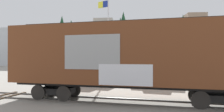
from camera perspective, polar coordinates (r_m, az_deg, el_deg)
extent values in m
plane|color=gray|center=(12.38, 4.20, -12.45)|extent=(260.00, 260.00, 0.00)
cube|color=#4C4742|center=(11.67, 3.96, -13.00)|extent=(59.91, 3.53, 0.08)
cube|color=#4C4742|center=(13.06, 5.12, -11.63)|extent=(59.91, 3.53, 0.08)
cube|color=#423323|center=(16.21, -27.49, -9.39)|extent=(0.38, 2.51, 0.07)
cube|color=#423323|center=(15.72, -25.40, -9.68)|extent=(0.38, 2.51, 0.07)
cube|color=brown|center=(12.10, 4.57, 0.59)|extent=(14.30, 3.55, 3.39)
cube|color=#2D2823|center=(12.26, 4.57, 9.11)|extent=(13.46, 1.17, 0.24)
cube|color=#999999|center=(11.21, -5.62, 1.10)|extent=(3.11, 0.21, 1.87)
cube|color=silver|center=(10.76, 3.54, -5.17)|extent=(2.81, 0.19, 1.10)
cube|color=black|center=(12.20, 4.57, -7.87)|extent=(13.94, 2.30, 0.20)
cube|color=black|center=(13.82, -14.84, -9.02)|extent=(2.17, 1.35, 0.36)
cylinder|color=black|center=(13.66, -19.49, -9.33)|extent=(0.93, 0.17, 0.92)
cylinder|color=black|center=(14.86, -16.36, -8.59)|extent=(0.93, 0.17, 0.92)
cylinder|color=black|center=(12.80, -13.06, -9.95)|extent=(0.93, 0.17, 0.92)
cylinder|color=black|center=(14.08, -10.33, -9.06)|extent=(0.93, 0.17, 0.92)
cube|color=black|center=(12.37, 26.44, -10.03)|extent=(2.17, 1.35, 0.36)
cylinder|color=black|center=(11.53, 22.99, -11.01)|extent=(0.93, 0.17, 0.92)
cylinder|color=black|center=(12.93, 22.02, -9.83)|extent=(0.93, 0.17, 0.92)
cylinder|color=silver|center=(26.38, -1.05, 4.76)|extent=(0.12, 0.12, 9.85)
cube|color=navy|center=(27.59, -2.48, 13.85)|extent=(1.41, 0.62, 0.81)
cube|color=yellow|center=(27.81, -3.13, 13.74)|extent=(0.71, 0.33, 0.81)
cube|color=silver|center=(74.54, 9.99, 2.09)|extent=(135.35, 40.31, 11.36)
cube|color=#9E9384|center=(64.93, -2.30, 8.76)|extent=(6.08, 5.00, 2.90)
cube|color=#8C725B|center=(64.31, 21.67, 9.09)|extent=(5.77, 5.53, 3.39)
cone|color=#193D23|center=(71.31, -11.07, 8.22)|extent=(1.78, 1.78, 3.57)
cone|color=#193D23|center=(65.00, 2.28, 9.00)|extent=(1.73, 1.73, 3.46)
cone|color=#193D23|center=(63.83, 3.11, 9.85)|extent=(2.47, 2.47, 4.94)
cone|color=#193D23|center=(69.43, -13.49, 8.84)|extent=(2.24, 2.24, 4.49)
cone|color=#193D23|center=(64.39, 18.78, 9.14)|extent=(1.77, 1.77, 3.54)
cube|color=black|center=(19.71, -5.54, -5.85)|extent=(4.50, 2.51, 0.76)
cube|color=#2D333D|center=(19.79, -6.34, -3.65)|extent=(2.26, 1.96, 0.74)
cylinder|color=black|center=(19.95, -0.67, -6.87)|extent=(0.67, 0.32, 0.64)
cylinder|color=black|center=(18.36, -2.67, -7.45)|extent=(0.67, 0.32, 0.64)
cylinder|color=black|center=(21.17, -8.02, -6.49)|extent=(0.67, 0.32, 0.64)
cylinder|color=black|center=(19.68, -10.47, -6.96)|extent=(0.67, 0.32, 0.64)
cube|color=#9E8966|center=(18.89, 11.55, -6.08)|extent=(4.22, 2.28, 0.76)
cube|color=#2D333D|center=(18.87, 10.84, -3.84)|extent=(2.07, 1.79, 0.73)
cylinder|color=black|center=(19.60, 15.86, -6.98)|extent=(0.67, 0.31, 0.64)
cylinder|color=black|center=(17.99, 15.53, -7.58)|extent=(0.67, 0.31, 0.64)
cylinder|color=black|center=(19.96, 7.97, -6.87)|extent=(0.67, 0.31, 0.64)
cylinder|color=black|center=(18.38, 6.95, -7.43)|extent=(0.67, 0.31, 0.64)
cube|color=#B7BABF|center=(19.49, 28.25, -6.00)|extent=(4.83, 2.59, 0.67)
cube|color=#2D333D|center=(19.42, 27.75, -4.12)|extent=(2.31, 1.95, 0.62)
cylinder|color=black|center=(20.25, 23.57, -6.75)|extent=(0.67, 0.34, 0.64)
cylinder|color=black|center=(18.58, 23.73, -7.34)|extent=(0.67, 0.34, 0.64)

